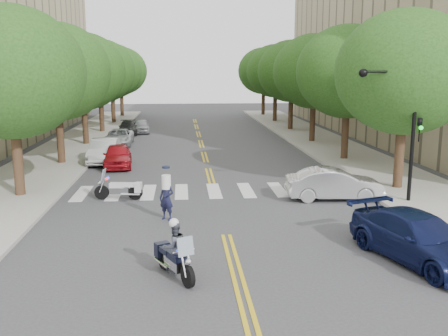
{
  "coord_description": "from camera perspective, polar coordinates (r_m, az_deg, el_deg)",
  "views": [
    {
      "loc": [
        -1.48,
        -16.56,
        5.66
      ],
      "look_at": [
        0.39,
        5.53,
        1.3
      ],
      "focal_mm": 40.0,
      "sensor_mm": 36.0,
      "label": 1
    }
  ],
  "objects": [
    {
      "name": "parked_car_c",
      "position": [
        39.14,
        -11.91,
        3.47
      ],
      "size": [
        2.08,
        4.39,
        1.21
      ],
      "primitive_type": "imported",
      "rotation": [
        0.0,
        0.0,
        0.01
      ],
      "color": "#A8AAB0",
      "rests_on": "ground"
    },
    {
      "name": "tree_l_3",
      "position": [
        47.13,
        -14.03,
        10.68
      ],
      "size": [
        6.4,
        6.4,
        8.45
      ],
      "color": "#382316",
      "rests_on": "ground"
    },
    {
      "name": "sedan_blue",
      "position": [
        16.16,
        21.36,
        -7.49
      ],
      "size": [
        3.41,
        5.32,
        1.43
      ],
      "primitive_type": "imported",
      "rotation": [
        0.0,
        0.0,
        0.31
      ],
      "color": "#0E163E",
      "rests_on": "ground"
    },
    {
      "name": "tree_l_5",
      "position": [
        62.99,
        -11.74,
        10.81
      ],
      "size": [
        6.4,
        6.4,
        8.45
      ],
      "color": "#382316",
      "rests_on": "ground"
    },
    {
      "name": "tree_r_2",
      "position": [
        39.91,
        10.26,
        10.8
      ],
      "size": [
        6.4,
        6.4,
        8.45
      ],
      "color": "#382316",
      "rests_on": "ground"
    },
    {
      "name": "sidewalk_right",
      "position": [
        40.48,
        10.95,
        3.0
      ],
      "size": [
        5.0,
        60.0,
        0.15
      ],
      "primitive_type": "cube",
      "color": "#9E9991",
      "rests_on": "ground"
    },
    {
      "name": "tree_r_3",
      "position": [
        47.68,
        7.74,
        10.9
      ],
      "size": [
        6.4,
        6.4,
        8.45
      ],
      "color": "#382316",
      "rests_on": "ground"
    },
    {
      "name": "tree_r_5",
      "position": [
        63.4,
        4.56,
        11.0
      ],
      "size": [
        6.4,
        6.4,
        8.45
      ],
      "color": "#382316",
      "rests_on": "ground"
    },
    {
      "name": "sidewalk_left",
      "position": [
        39.78,
        -16.45,
        2.6
      ],
      "size": [
        5.0,
        60.0,
        0.15
      ],
      "primitive_type": "cube",
      "color": "#9E9991",
      "rests_on": "ground"
    },
    {
      "name": "tree_l_4",
      "position": [
        55.05,
        -12.72,
        10.75
      ],
      "size": [
        6.4,
        6.4,
        8.45
      ],
      "color": "#382316",
      "rests_on": "ground"
    },
    {
      "name": "officer_standing",
      "position": [
        19.23,
        -6.58,
        -3.46
      ],
      "size": [
        0.73,
        0.68,
        1.69
      ],
      "primitive_type": "imported",
      "rotation": [
        0.0,
        0.0,
        -0.59
      ],
      "color": "#161732",
      "rests_on": "ground"
    },
    {
      "name": "parked_car_d",
      "position": [
        45.6,
        -10.92,
        4.54
      ],
      "size": [
        1.98,
        4.15,
        1.17
      ],
      "primitive_type": "imported",
      "rotation": [
        0.0,
        0.0,
        0.09
      ],
      "color": "black",
      "rests_on": "ground"
    },
    {
      "name": "tree_r_4",
      "position": [
        55.52,
        5.92,
        10.96
      ],
      "size": [
        6.4,
        6.4,
        8.45
      ],
      "color": "#382316",
      "rests_on": "ground"
    },
    {
      "name": "tree_r_1",
      "position": [
        32.25,
        13.98,
        10.62
      ],
      "size": [
        6.4,
        6.4,
        8.45
      ],
      "color": "#382316",
      "rests_on": "ground"
    },
    {
      "name": "tree_l_0",
      "position": [
        23.72,
        -23.19,
        9.99
      ],
      "size": [
        6.4,
        6.4,
        8.45
      ],
      "color": "#382316",
      "rests_on": "ground"
    },
    {
      "name": "tree_l_2",
      "position": [
        39.25,
        -15.88,
        10.56
      ],
      "size": [
        6.4,
        6.4,
        8.45
      ],
      "color": "#382316",
      "rests_on": "ground"
    },
    {
      "name": "ground",
      "position": [
        17.57,
        0.25,
        -7.68
      ],
      "size": [
        140.0,
        140.0,
        0.0
      ],
      "primitive_type": "plane",
      "color": "#38383A",
      "rests_on": "ground"
    },
    {
      "name": "traffic_signal_pole",
      "position": [
        22.16,
        19.8,
        5.45
      ],
      "size": [
        2.82,
        0.42,
        6.0
      ],
      "color": "black",
      "rests_on": "ground"
    },
    {
      "name": "parked_car_b",
      "position": [
        31.82,
        -13.51,
        1.92
      ],
      "size": [
        1.61,
        4.51,
        1.48
      ],
      "primitive_type": "imported",
      "rotation": [
        0.0,
        0.0,
        0.01
      ],
      "color": "silver",
      "rests_on": "ground"
    },
    {
      "name": "motorcycle_parked",
      "position": [
        22.57,
        -11.5,
        -2.37
      ],
      "size": [
        2.15,
        0.63,
        1.39
      ],
      "rotation": [
        0.0,
        0.0,
        1.46
      ],
      "color": "black",
      "rests_on": "ground"
    },
    {
      "name": "convertible",
      "position": [
        22.65,
        12.48,
        -1.8
      ],
      "size": [
        4.33,
        1.78,
        1.4
      ],
      "primitive_type": "imported",
      "rotation": [
        0.0,
        0.0,
        1.5
      ],
      "color": "#BABABC",
      "rests_on": "ground"
    },
    {
      "name": "tree_l_1",
      "position": [
        31.43,
        -18.63,
        10.36
      ],
      "size": [
        6.4,
        6.4,
        8.45
      ],
      "color": "#382316",
      "rests_on": "ground"
    },
    {
      "name": "parked_car_a",
      "position": [
        30.22,
        -12.06,
        1.39
      ],
      "size": [
        1.95,
        4.11,
        1.36
      ],
      "primitive_type": "imported",
      "rotation": [
        0.0,
        0.0,
        0.09
      ],
      "color": "#AE121C",
      "rests_on": "ground"
    },
    {
      "name": "motorcycle_police",
      "position": [
        14.03,
        -5.76,
        -9.38
      ],
      "size": [
        1.16,
        1.97,
        1.71
      ],
      "rotation": [
        0.0,
        0.0,
        3.61
      ],
      "color": "black",
      "rests_on": "ground"
    },
    {
      "name": "tree_r_0",
      "position": [
        24.8,
        19.98,
        10.23
      ],
      "size": [
        6.4,
        6.4,
        8.45
      ],
      "color": "#382316",
      "rests_on": "ground"
    },
    {
      "name": "parked_car_e",
      "position": [
        46.49,
        -9.45,
        4.76
      ],
      "size": [
        1.8,
        3.79,
        1.25
      ],
      "primitive_type": "imported",
      "rotation": [
        0.0,
        0.0,
        0.09
      ],
      "color": "gray",
      "rests_on": "ground"
    }
  ]
}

